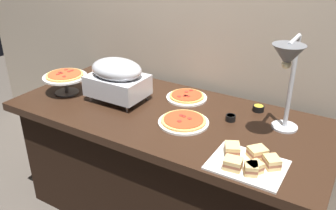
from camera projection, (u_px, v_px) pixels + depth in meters
back_wall at (207, 22)px, 2.29m from camera, size 4.40×0.04×2.40m
buffet_table at (167, 165)px, 2.26m from camera, size 1.90×0.84×0.76m
chafing_dish at (117, 78)px, 2.18m from camera, size 0.36×0.25×0.27m
heat_lamp at (288, 65)px, 1.63m from camera, size 0.15×0.33×0.52m
pizza_plate_front at (187, 97)px, 2.27m from camera, size 0.26×0.26×0.03m
pizza_plate_center at (184, 121)px, 1.97m from camera, size 0.28×0.28×0.03m
pizza_plate_raised_stand at (65, 78)px, 2.31m from camera, size 0.28×0.28×0.14m
sandwich_platter at (248, 162)px, 1.60m from camera, size 0.34×0.26×0.06m
sauce_cup_near at (231, 118)px, 1.99m from camera, size 0.06×0.06×0.03m
sauce_cup_far at (258, 108)px, 2.10m from camera, size 0.07×0.07×0.04m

